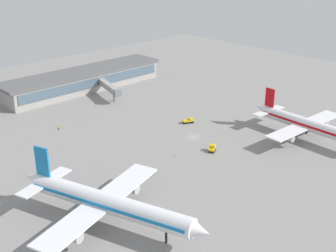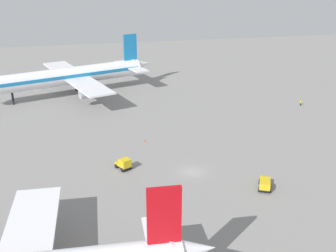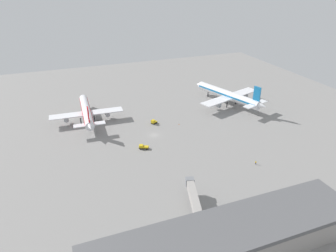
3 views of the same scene
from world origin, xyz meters
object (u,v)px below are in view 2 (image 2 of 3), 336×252
Objects in this scene: airplane_at_gate at (69,76)px; safety_cone_near_gate at (144,140)px; baggage_tug at (124,164)px; ground_crew_worker at (301,103)px; pushback_tractor at (265,184)px.

airplane_at_gate is 43.54m from safety_cone_near_gate.
baggage_tug is 6.19× the size of safety_cone_near_gate.
baggage_tug is at bearing -129.64° from ground_crew_worker.
airplane_at_gate is 74.25m from pushback_tractor.
pushback_tractor is 1.29× the size of baggage_tug.
airplane_at_gate is at bearing -177.76° from ground_crew_worker.
safety_cone_near_gate is (25.79, 17.86, -0.67)m from pushback_tractor.
pushback_tractor is 31.38m from safety_cone_near_gate.
safety_cone_near_gate is (12.53, -6.12, -0.86)m from baggage_tug.
ground_crew_worker is at bearing 89.87° from baggage_tug.
baggage_tug reaches higher than safety_cone_near_gate.
ground_crew_worker is (41.56, -30.34, -0.12)m from pushback_tractor.
pushback_tractor is (-65.77, -34.06, -5.27)m from airplane_at_gate.
ground_crew_worker reaches higher than safety_cone_near_gate.
pushback_tractor is 27.41m from baggage_tug.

